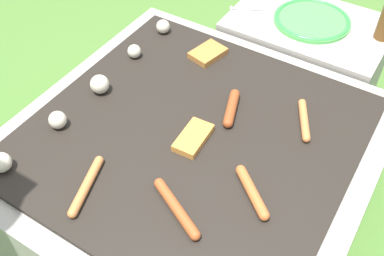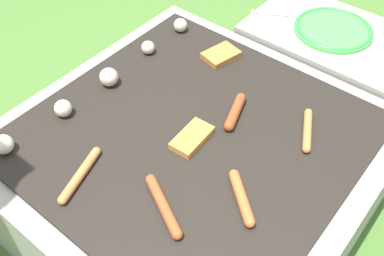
# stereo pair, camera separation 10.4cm
# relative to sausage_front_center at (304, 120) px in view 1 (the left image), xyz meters

# --- Properties ---
(ground_plane) EXTENTS (14.00, 14.00, 0.00)m
(ground_plane) POSITION_rel_sausage_front_center_xyz_m (-0.20, 0.25, -0.42)
(ground_plane) COLOR #47702D
(grill) EXTENTS (0.96, 0.96, 0.41)m
(grill) POSITION_rel_sausage_front_center_xyz_m (-0.20, 0.25, -0.22)
(grill) COLOR #9E998E
(grill) RESTS_ON ground_plane
(side_ledge) EXTENTS (0.39, 0.56, 0.41)m
(side_ledge) POSITION_rel_sausage_front_center_xyz_m (0.49, 0.17, -0.22)
(side_ledge) COLOR #9E998E
(side_ledge) RESTS_ON ground_plane
(sausage_front_center) EXTENTS (0.15, 0.09, 0.02)m
(sausage_front_center) POSITION_rel_sausage_front_center_xyz_m (0.00, 0.00, 0.00)
(sausage_front_center) COLOR #C6753D
(sausage_front_center) RESTS_ON grill
(sausage_back_left) EXTENTS (0.12, 0.13, 0.03)m
(sausage_back_left) POSITION_rel_sausage_front_center_xyz_m (-0.30, 0.01, 0.00)
(sausage_back_left) COLOR #B7602D
(sausage_back_left) RESTS_ON grill
(sausage_back_center) EXTENTS (0.14, 0.07, 0.03)m
(sausage_back_center) POSITION_rel_sausage_front_center_xyz_m (-0.07, 0.19, 0.00)
(sausage_back_center) COLOR #93421E
(sausage_back_center) RESTS_ON grill
(sausage_mid_left) EXTENTS (0.10, 0.18, 0.03)m
(sausage_mid_left) POSITION_rel_sausage_front_center_xyz_m (-0.43, 0.14, 0.00)
(sausage_mid_left) COLOR #A34C23
(sausage_mid_left) RESTS_ON grill
(sausage_back_right) EXTENTS (0.18, 0.07, 0.02)m
(sausage_back_right) POSITION_rel_sausage_front_center_xyz_m (-0.49, 0.37, 0.00)
(sausage_back_right) COLOR #C6753D
(sausage_back_right) RESTS_ON grill
(bread_slice_right) EXTENTS (0.13, 0.07, 0.02)m
(bread_slice_right) POSITION_rel_sausage_front_center_xyz_m (-0.22, 0.23, -0.00)
(bread_slice_right) COLOR #D18438
(bread_slice_right) RESTS_ON grill
(bread_slice_center) EXTENTS (0.13, 0.10, 0.02)m
(bread_slice_center) POSITION_rel_sausage_front_center_xyz_m (0.12, 0.38, -0.00)
(bread_slice_center) COLOR #B27033
(bread_slice_center) RESTS_ON grill
(mushroom_row) EXTENTS (0.76, 0.07, 0.06)m
(mushroom_row) POSITION_rel_sausage_front_center_xyz_m (-0.23, 0.58, 0.01)
(mushroom_row) COLOR beige
(mushroom_row) RESTS_ON grill
(plate_colorful) EXTENTS (0.27, 0.27, 0.02)m
(plate_colorful) POSITION_rel_sausage_front_center_xyz_m (0.49, 0.17, -0.00)
(plate_colorful) COLOR #4CB24C
(plate_colorful) RESTS_ON side_ledge
(fork_utensil) EXTENTS (0.11, 0.18, 0.01)m
(fork_utensil) POSITION_rel_sausage_front_center_xyz_m (0.44, 0.38, -0.01)
(fork_utensil) COLOR silver
(fork_utensil) RESTS_ON side_ledge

